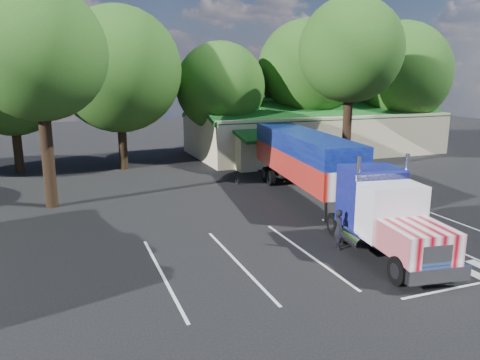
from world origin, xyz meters
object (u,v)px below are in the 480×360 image
object	(u,v)px
bicycle	(234,177)
silver_sedan	(326,156)
woman	(339,229)
semi_truck	(320,167)

from	to	relation	value
bicycle	silver_sedan	xyz separation A→B (m)	(10.20, 4.27, 0.17)
silver_sedan	woman	bearing A→B (deg)	166.66
bicycle	silver_sedan	world-z (taller)	silver_sedan
semi_truck	bicycle	bearing A→B (deg)	114.32
semi_truck	woman	xyz separation A→B (m)	(-2.52, -6.10, -1.52)
woman	bicycle	world-z (taller)	woman
woman	bicycle	distance (m)	14.01
semi_truck	woman	world-z (taller)	semi_truck
silver_sedan	bicycle	bearing A→B (deg)	129.03
semi_truck	bicycle	xyz separation A→B (m)	(-2.32, 7.90, -2.00)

